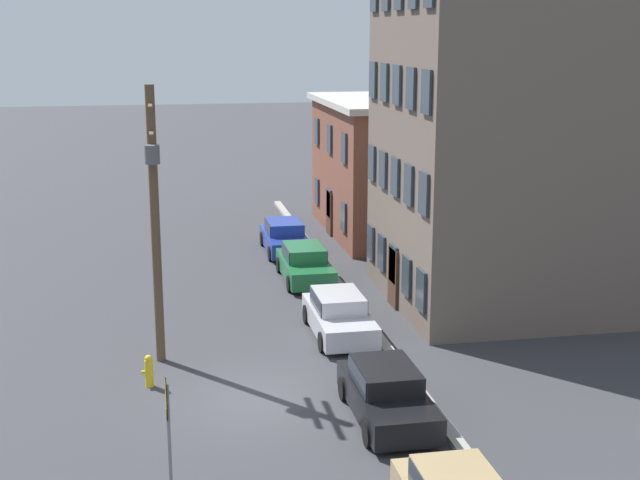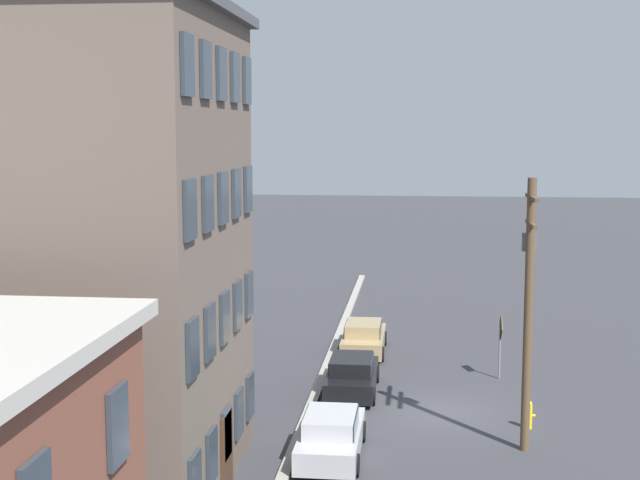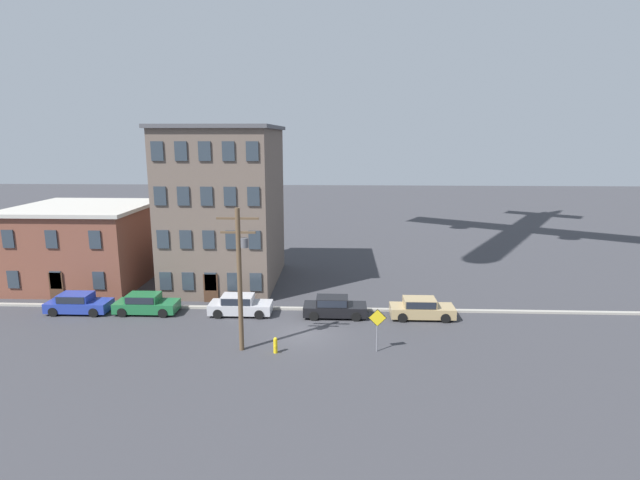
{
  "view_description": "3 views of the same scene",
  "coord_description": "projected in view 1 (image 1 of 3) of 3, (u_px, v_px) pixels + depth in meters",
  "views": [
    {
      "loc": [
        23.06,
        -2.63,
        10.09
      ],
      "look_at": [
        -1.46,
        2.03,
        4.14
      ],
      "focal_mm": 50.0,
      "sensor_mm": 36.0,
      "label": 1
    },
    {
      "loc": [
        -30.81,
        0.73,
        10.0
      ],
      "look_at": [
        -1.02,
        4.08,
        6.2
      ],
      "focal_mm": 50.0,
      "sensor_mm": 36.0,
      "label": 2
    },
    {
      "loc": [
        2.24,
        -30.09,
        12.41
      ],
      "look_at": [
        0.9,
        2.61,
        5.61
      ],
      "focal_mm": 28.0,
      "sensor_mm": 36.0,
      "label": 3
    }
  ],
  "objects": [
    {
      "name": "fire_hydrant",
      "position": [
        149.0,
        371.0,
        25.62
      ],
      "size": [
        0.24,
        0.34,
        0.96
      ],
      "color": "yellow",
      "rests_on": "ground_plane"
    },
    {
      "name": "apartment_midblock",
      "position": [
        548.0,
        124.0,
        32.67
      ],
      "size": [
        9.15,
        11.99,
        13.31
      ],
      "color": "#66564C",
      "rests_on": "ground_plane"
    },
    {
      "name": "apartment_corner",
      "position": [
        427.0,
        165.0,
        44.79
      ],
      "size": [
        10.6,
        10.39,
        6.7
      ],
      "color": "brown",
      "rests_on": "ground_plane"
    },
    {
      "name": "kerb_strip",
      "position": [
        414.0,
        385.0,
        25.66
      ],
      "size": [
        56.0,
        0.36,
        0.16
      ],
      "primitive_type": "cube",
      "color": "#9E998E",
      "rests_on": "ground_plane"
    },
    {
      "name": "car_blue",
      "position": [
        285.0,
        236.0,
        41.04
      ],
      "size": [
        4.4,
        1.92,
        1.43
      ],
      "color": "#233899",
      "rests_on": "ground_plane"
    },
    {
      "name": "car_green",
      "position": [
        305.0,
        263.0,
        36.39
      ],
      "size": [
        4.4,
        1.92,
        1.43
      ],
      "color": "#1E6638",
      "rests_on": "ground_plane"
    },
    {
      "name": "car_black",
      "position": [
        387.0,
        391.0,
        23.49
      ],
      "size": [
        4.4,
        1.92,
        1.43
      ],
      "color": "black",
      "rests_on": "ground_plane"
    },
    {
      "name": "ground_plane",
      "position": [
        259.0,
        399.0,
        24.86
      ],
      "size": [
        200.0,
        200.0,
        0.0
      ],
      "primitive_type": "plane",
      "color": "#38383D"
    },
    {
      "name": "caution_sign",
      "position": [
        167.0,
        414.0,
        19.73
      ],
      "size": [
        1.07,
        0.08,
        2.63
      ],
      "color": "slate",
      "rests_on": "ground_plane"
    },
    {
      "name": "car_silver",
      "position": [
        339.0,
        313.0,
        29.91
      ],
      "size": [
        4.4,
        1.92,
        1.43
      ],
      "color": "#B7B7BC",
      "rests_on": "ground_plane"
    },
    {
      "name": "utility_pole",
      "position": [
        155.0,
        210.0,
        26.61
      ],
      "size": [
        2.4,
        0.44,
        8.5
      ],
      "color": "brown",
      "rests_on": "ground_plane"
    }
  ]
}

